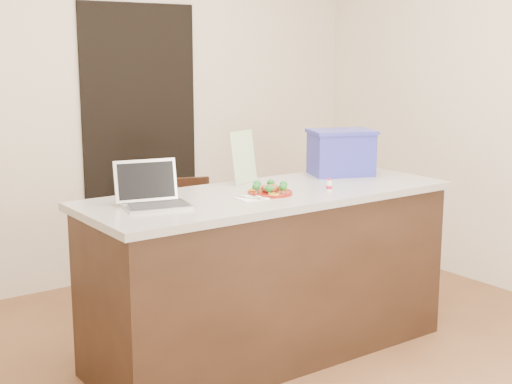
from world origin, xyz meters
TOP-DOWN VIEW (x-y plane):
  - ground at (0.00, 0.00)m, footprint 4.00×4.00m
  - room_shell at (0.00, 0.00)m, footprint 4.00×4.00m
  - doorway at (0.10, 1.98)m, footprint 0.90×0.02m
  - island at (0.00, 0.25)m, footprint 2.06×0.76m
  - plate at (-0.05, 0.19)m, footprint 0.24×0.24m
  - meatballs at (-0.04, 0.19)m, footprint 0.10×0.10m
  - broccoli at (-0.05, 0.19)m, footprint 0.20×0.19m
  - pepper_rings at (-0.05, 0.19)m, footprint 0.20×0.22m
  - napkin at (-0.19, 0.15)m, footprint 0.15×0.15m
  - fork at (-0.21, 0.16)m, footprint 0.07×0.14m
  - knife at (-0.16, 0.14)m, footprint 0.03×0.17m
  - yogurt_bottle at (0.26, 0.07)m, footprint 0.03×0.03m
  - laptop at (-0.68, 0.30)m, footprint 0.35×0.31m
  - leaflet at (0.03, 0.54)m, footprint 0.21×0.11m
  - blue_box at (0.66, 0.42)m, footprint 0.45×0.39m
  - chair at (0.02, 1.16)m, footprint 0.46×0.47m

SIDE VIEW (x-z plane):
  - ground at x=0.00m, z-range 0.00..0.00m
  - island at x=0.00m, z-range 0.00..0.92m
  - chair at x=0.02m, z-range 0.06..0.90m
  - napkin at x=-0.19m, z-range 0.92..0.93m
  - fork at x=-0.21m, z-range 0.93..0.93m
  - plate at x=-0.05m, z-range 0.92..0.94m
  - knife at x=-0.16m, z-range 0.93..0.93m
  - pepper_rings at x=-0.05m, z-range 0.93..0.94m
  - yogurt_bottle at x=0.26m, z-range 0.91..0.98m
  - meatballs at x=-0.04m, z-range 0.93..0.97m
  - broccoli at x=-0.05m, z-range 0.95..0.98m
  - laptop at x=-0.68m, z-range 0.87..1.09m
  - doorway at x=0.10m, z-range 0.00..2.00m
  - blue_box at x=0.66m, z-range 0.92..1.20m
  - leaflet at x=0.03m, z-range 0.92..1.22m
  - room_shell at x=0.00m, z-range -0.38..3.62m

